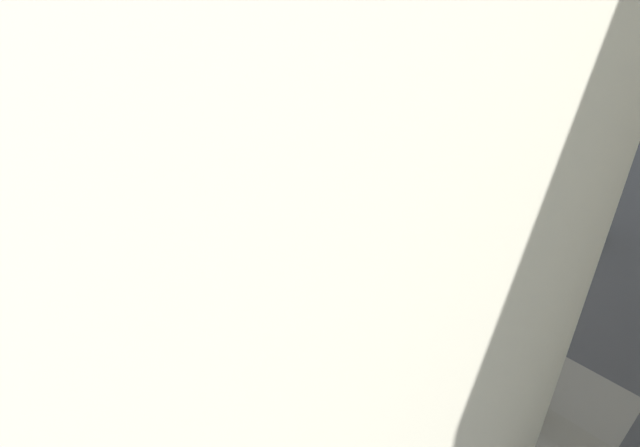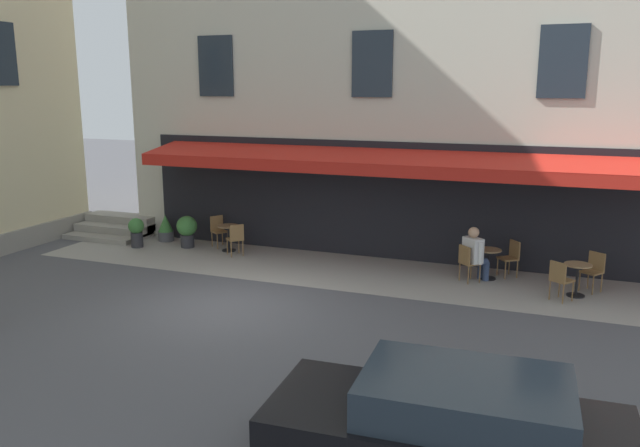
# 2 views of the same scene
# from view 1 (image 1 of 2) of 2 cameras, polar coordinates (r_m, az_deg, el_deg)

# --- Properties ---
(ground_plane) EXTENTS (70.00, 70.00, 0.00)m
(ground_plane) POSITION_cam_1_polar(r_m,az_deg,el_deg) (17.21, 9.69, -0.53)
(ground_plane) COLOR #4C4C51
(sidewalk_cafe_terrace) EXTENTS (20.50, 3.20, 0.01)m
(sidewalk_cafe_terrace) POSITION_cam_1_polar(r_m,az_deg,el_deg) (16.90, -6.13, -0.90)
(sidewalk_cafe_terrace) COLOR gray
(sidewalk_cafe_terrace) RESTS_ON ground_plane
(cafe_table_near_entrance) EXTENTS (0.60, 0.60, 0.75)m
(cafe_table_near_entrance) POSITION_cam_1_polar(r_m,az_deg,el_deg) (19.31, -13.43, 4.83)
(cafe_table_near_entrance) COLOR black
(cafe_table_near_entrance) RESTS_ON ground_plane
(cafe_chair_wicker_by_window) EXTENTS (0.56, 0.56, 0.91)m
(cafe_chair_wicker_by_window) POSITION_cam_1_polar(r_m,az_deg,el_deg) (19.25, -11.58, 5.19)
(cafe_chair_wicker_by_window) COLOR olive
(cafe_chair_wicker_by_window) RESTS_ON ground_plane
(cafe_chair_wicker_near_door) EXTENTS (0.56, 0.56, 0.91)m
(cafe_chair_wicker_near_door) POSITION_cam_1_polar(r_m,az_deg,el_deg) (19.32, -15.32, 4.74)
(cafe_chair_wicker_near_door) COLOR olive
(cafe_chair_wicker_near_door) RESTS_ON ground_plane
(cafe_table_mid_terrace) EXTENTS (0.60, 0.60, 0.75)m
(cafe_table_mid_terrace) POSITION_cam_1_polar(r_m,az_deg,el_deg) (23.34, -18.41, 9.29)
(cafe_table_mid_terrace) COLOR black
(cafe_table_mid_terrace) RESTS_ON ground_plane
(cafe_chair_wicker_back_row) EXTENTS (0.53, 0.53, 0.91)m
(cafe_chair_wicker_back_row) POSITION_cam_1_polar(r_m,az_deg,el_deg) (23.77, -17.55, 10.05)
(cafe_chair_wicker_back_row) COLOR olive
(cafe_chair_wicker_back_row) RESTS_ON ground_plane
(cafe_chair_wicker_corner_right) EXTENTS (0.49, 0.49, 0.91)m
(cafe_chair_wicker_corner_right) POSITION_cam_1_polar(r_m,az_deg,el_deg) (22.94, -19.53, 8.78)
(cafe_chair_wicker_corner_right) COLOR olive
(cafe_chair_wicker_corner_right) RESTS_ON ground_plane
(cafe_table_streetside) EXTENTS (0.60, 0.60, 0.75)m
(cafe_table_streetside) POSITION_cam_1_polar(r_m,az_deg,el_deg) (13.26, 7.42, -9.99)
(cafe_table_streetside) COLOR black
(cafe_table_streetside) RESTS_ON ground_plane
(cafe_chair_wicker_facing_street) EXTENTS (0.57, 0.57, 0.91)m
(cafe_chair_wicker_facing_street) POSITION_cam_1_polar(r_m,az_deg,el_deg) (13.67, 6.98, -7.99)
(cafe_chair_wicker_facing_street) COLOR olive
(cafe_chair_wicker_facing_street) RESTS_ON ground_plane
(cafe_chair_wicker_under_awning) EXTENTS (0.55, 0.55, 0.91)m
(cafe_chair_wicker_under_awning) POSITION_cam_1_polar(r_m,az_deg,el_deg) (12.81, 8.38, -11.72)
(cafe_chair_wicker_under_awning) COLOR olive
(cafe_chair_wicker_under_awning) RESTS_ON ground_plane
(cafe_table_far_end) EXTENTS (0.60, 0.60, 0.75)m
(cafe_table_far_end) POSITION_cam_1_polar(r_m,az_deg,el_deg) (17.54, -11.39, 1.91)
(cafe_table_far_end) COLOR black
(cafe_table_far_end) RESTS_ON ground_plane
(cafe_chair_wicker_corner_left) EXTENTS (0.57, 0.57, 0.91)m
(cafe_chair_wicker_corner_left) POSITION_cam_1_polar(r_m,az_deg,el_deg) (17.41, -9.36, 2.11)
(cafe_chair_wicker_corner_left) COLOR olive
(cafe_chair_wicker_corner_left) RESTS_ON ground_plane
(cafe_chair_wicker_kerbside) EXTENTS (0.56, 0.56, 0.91)m
(cafe_chair_wicker_kerbside) POSITION_cam_1_polar(r_m,az_deg,el_deg) (17.69, -13.38, 2.15)
(cafe_chair_wicker_kerbside) COLOR olive
(cafe_chair_wicker_kerbside) RESTS_ON ground_plane
(seated_patron_in_olive) EXTENTS (0.67, 0.68, 1.37)m
(seated_patron_in_olive) POSITION_cam_1_polar(r_m,az_deg,el_deg) (23.55, -17.93, 10.22)
(seated_patron_in_olive) COLOR navy
(seated_patron_in_olive) RESTS_ON ground_plane
(seated_companion_in_white) EXTENTS (0.67, 0.67, 1.35)m
(seated_companion_in_white) POSITION_cam_1_polar(r_m,az_deg,el_deg) (17.35, -10.12, 2.56)
(seated_companion_in_white) COLOR navy
(seated_companion_in_white) RESTS_ON ground_plane
(walking_pedestrian_in_black) EXTENTS (0.55, 0.53, 1.69)m
(walking_pedestrian_in_black) POSITION_cam_1_polar(r_m,az_deg,el_deg) (18.06, 26.01, 1.66)
(walking_pedestrian_in_black) COLOR navy
(walking_pedestrian_in_black) RESTS_ON ground_plane
(potted_plant_entrance_left) EXTENTS (0.60, 0.60, 0.94)m
(potted_plant_entrance_left) POSITION_cam_1_polar(r_m,az_deg,el_deg) (12.78, 12.46, -12.48)
(potted_plant_entrance_left) COLOR #2D2D33
(potted_plant_entrance_left) RESTS_ON ground_plane
(potted_plant_entrance_right) EXTENTS (0.47, 0.47, 0.82)m
(potted_plant_entrance_right) POSITION_cam_1_polar(r_m,az_deg,el_deg) (12.32, 15.40, -16.40)
(potted_plant_entrance_right) COLOR #4C4C51
(potted_plant_entrance_right) RESTS_ON ground_plane
(potted_plant_under_sign) EXTENTS (0.46, 0.46, 0.87)m
(potted_plant_under_sign) POSITION_cam_1_polar(r_m,az_deg,el_deg) (12.81, 19.08, -14.15)
(potted_plant_under_sign) COLOR #2D2D33
(potted_plant_under_sign) RESTS_ON ground_plane
(parked_car_black) EXTENTS (4.38, 1.99, 1.33)m
(parked_car_black) POSITION_cam_1_polar(r_m,az_deg,el_deg) (22.90, 5.24, 11.06)
(parked_car_black) COLOR black
(parked_car_black) RESTS_ON ground_plane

